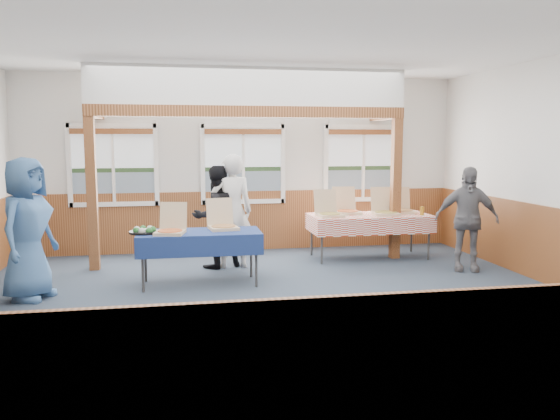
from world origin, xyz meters
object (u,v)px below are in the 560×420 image
object	(u,v)px
woman_white	(232,211)
man_blue	(27,229)
table_left	(199,236)
table_right	(370,217)
woman_black	(216,217)
person_grey	(467,219)

from	to	relation	value
woman_white	man_blue	size ratio (longest dim) A/B	1.00
table_left	table_right	distance (m)	3.23
table_left	woman_white	distance (m)	1.13
table_right	woman_white	xyz separation A→B (m)	(-2.42, -0.32, 0.20)
woman_black	person_grey	world-z (taller)	woman_black
woman_black	person_grey	bearing A→B (deg)	144.86
woman_black	person_grey	xyz separation A→B (m)	(3.84, -0.90, -0.00)
table_left	woman_white	size ratio (longest dim) A/B	0.95
woman_white	person_grey	xyz separation A→B (m)	(3.59, -0.84, -0.09)
man_blue	person_grey	world-z (taller)	man_blue
woman_black	man_blue	size ratio (longest dim) A/B	0.90
table_right	woman_white	distance (m)	2.45
table_left	man_blue	world-z (taller)	man_blue
table_left	woman_white	xyz separation A→B (m)	(0.55, 0.97, 0.21)
woman_white	person_grey	size ratio (longest dim) A/B	1.12
table_right	woman_white	world-z (taller)	woman_white
table_right	woman_black	xyz separation A→B (m)	(-2.66, -0.26, 0.11)
table_left	woman_black	xyz separation A→B (m)	(0.30, 1.02, 0.12)
table_left	woman_black	size ratio (longest dim) A/B	1.06
man_blue	woman_black	bearing A→B (deg)	-40.40
person_grey	woman_white	bearing A→B (deg)	-172.66
table_left	person_grey	xyz separation A→B (m)	(4.14, 0.13, 0.12)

